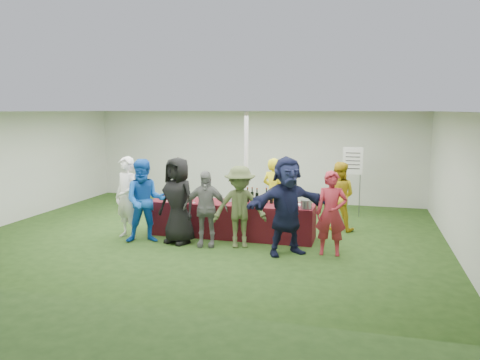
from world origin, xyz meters
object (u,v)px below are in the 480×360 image
(customer_2, at_px, (178,201))
(customer_5, at_px, (287,206))
(staff_pourer, at_px, (274,192))
(customer_3, at_px, (205,209))
(serving_table, at_px, (231,219))
(wine_list_sign, at_px, (353,166))
(staff_back, at_px, (338,196))
(dump_bucket, at_px, (306,204))
(customer_6, at_px, (331,213))
(customer_0, at_px, (127,198))
(customer_4, at_px, (240,207))
(customer_1, at_px, (145,201))

(customer_2, bearing_deg, customer_5, 15.55)
(staff_pourer, relative_size, customer_3, 1.06)
(serving_table, relative_size, customer_2, 2.02)
(serving_table, height_order, wine_list_sign, wine_list_sign)
(staff_back, distance_m, customer_5, 2.26)
(dump_bucket, xyz_separation_m, customer_6, (0.54, -0.54, -0.04))
(dump_bucket, bearing_deg, serving_table, 172.40)
(customer_0, bearing_deg, customer_2, 18.29)
(staff_back, height_order, customer_2, customer_2)
(customer_2, height_order, customer_6, customer_2)
(customer_4, bearing_deg, customer_0, 160.07)
(staff_pourer, height_order, customer_6, staff_pourer)
(serving_table, distance_m, staff_back, 2.53)
(staff_back, xyz_separation_m, customer_0, (-4.33, -1.85, 0.09))
(serving_table, xyz_separation_m, customer_6, (2.19, -0.76, 0.43))
(staff_back, height_order, customer_0, customer_0)
(customer_3, distance_m, customer_5, 1.68)
(customer_2, bearing_deg, customer_1, -150.93)
(wine_list_sign, xyz_separation_m, customer_5, (-1.09, -3.60, -0.38))
(dump_bucket, distance_m, customer_0, 3.79)
(wine_list_sign, relative_size, customer_4, 1.09)
(customer_2, distance_m, customer_4, 1.31)
(customer_0, bearing_deg, wine_list_sign, 58.45)
(wine_list_sign, xyz_separation_m, customer_0, (-4.58, -3.35, -0.44))
(serving_table, height_order, customer_4, customer_4)
(staff_pourer, bearing_deg, customer_0, 54.18)
(customer_4, bearing_deg, serving_table, 99.28)
(dump_bucket, bearing_deg, customer_5, -110.58)
(customer_4, bearing_deg, customer_3, 170.06)
(customer_4, bearing_deg, dump_bucket, 3.22)
(staff_pourer, height_order, customer_2, customer_2)
(staff_back, relative_size, customer_2, 0.88)
(customer_0, distance_m, customer_2, 1.20)
(dump_bucket, xyz_separation_m, customer_3, (-1.94, -0.62, -0.07))
(dump_bucket, xyz_separation_m, customer_1, (-3.24, -0.67, 0.03))
(customer_1, xyz_separation_m, customer_5, (2.97, -0.05, 0.07))
(dump_bucket, height_order, customer_4, customer_4)
(staff_back, bearing_deg, customer_4, 55.57)
(customer_5, bearing_deg, staff_pourer, 73.16)
(customer_1, xyz_separation_m, customer_3, (1.30, 0.05, -0.10))
(staff_pourer, bearing_deg, customer_3, 84.29)
(dump_bucket, bearing_deg, customer_6, -45.08)
(staff_pourer, distance_m, customer_4, 1.86)
(staff_back, bearing_deg, customer_6, 98.86)
(wine_list_sign, distance_m, customer_0, 5.69)
(customer_1, relative_size, customer_4, 1.06)
(serving_table, relative_size, customer_1, 2.07)
(customer_1, xyz_separation_m, customer_6, (3.79, 0.12, -0.07))
(customer_3, bearing_deg, staff_back, 29.31)
(staff_back, bearing_deg, customer_5, 77.77)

